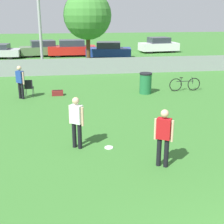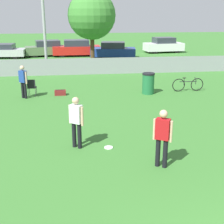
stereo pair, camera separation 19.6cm
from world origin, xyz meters
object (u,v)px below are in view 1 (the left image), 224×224
at_px(frisbee_disc, 109,148).
at_px(folding_chair_sideline, 29,87).
at_px(player_receiver_white, 76,119).
at_px(parked_car_olive, 43,49).
at_px(parked_car_white, 159,45).
at_px(trash_bin, 146,83).
at_px(spectator_in_blue, 20,80).
at_px(parked_car_blue, 109,50).
at_px(tree_near_pole, 88,15).
at_px(gear_bag_sideline, 58,93).
at_px(bicycle_sideline, 185,84).
at_px(parked_car_red, 72,48).
at_px(player_thrower_red, 164,134).

distance_m(frisbee_disc, folding_chair_sideline, 7.30).
distance_m(player_receiver_white, parked_car_olive, 21.63).
bearing_deg(parked_car_white, trash_bin, -114.62).
height_order(spectator_in_blue, frisbee_disc, spectator_in_blue).
xyz_separation_m(parked_car_olive, parked_car_blue, (5.93, -2.35, 0.01)).
distance_m(tree_near_pole, gear_bag_sideline, 9.88).
bearing_deg(player_receiver_white, spectator_in_blue, 148.21).
bearing_deg(parked_car_blue, parked_car_olive, 166.91).
distance_m(folding_chair_sideline, parked_car_blue, 13.96).
relative_size(trash_bin, parked_car_white, 0.26).
xyz_separation_m(frisbee_disc, bicycle_sideline, (5.03, 6.69, 0.34)).
xyz_separation_m(parked_car_olive, parked_car_red, (2.70, -0.32, 0.02)).
bearing_deg(tree_near_pole, player_receiver_white, -95.72).
bearing_deg(parked_car_red, player_thrower_red, -86.59).
xyz_separation_m(tree_near_pole, folding_chair_sideline, (-3.64, -9.01, -3.25)).
xyz_separation_m(frisbee_disc, gear_bag_sideline, (-1.69, 6.72, 0.11)).
relative_size(bicycle_sideline, parked_car_olive, 0.38).
height_order(bicycle_sideline, parked_car_red, parked_car_red).
bearing_deg(parked_car_white, player_thrower_red, -112.17).
relative_size(parked_car_olive, parked_car_blue, 1.06).
bearing_deg(player_receiver_white, parked_car_red, 125.54).
distance_m(trash_bin, parked_car_red, 15.28).
xyz_separation_m(frisbee_disc, parked_car_blue, (2.67, 19.33, 0.70)).
bearing_deg(bicycle_sideline, frisbee_disc, -126.89).
distance_m(folding_chair_sideline, gear_bag_sideline, 1.44).
distance_m(bicycle_sideline, trash_bin, 2.24).
distance_m(bicycle_sideline, parked_car_olive, 17.14).
relative_size(frisbee_disc, gear_bag_sideline, 0.49).
height_order(player_thrower_red, bicycle_sideline, player_thrower_red).
bearing_deg(folding_chair_sideline, tree_near_pole, -108.87).
xyz_separation_m(spectator_in_blue, frisbee_disc, (3.41, -6.35, -0.90)).
bearing_deg(bicycle_sideline, parked_car_red, 110.95).
bearing_deg(bicycle_sideline, player_receiver_white, -132.57).
xyz_separation_m(player_receiver_white, gear_bag_sideline, (-0.72, 6.55, -0.81)).
bearing_deg(trash_bin, parked_car_olive, 111.74).
relative_size(spectator_in_blue, parked_car_olive, 0.36).
relative_size(frisbee_disc, parked_car_white, 0.07).
bearing_deg(parked_car_white, parked_car_blue, -153.99).
relative_size(folding_chair_sideline, bicycle_sideline, 0.52).
distance_m(player_thrower_red, parked_car_blue, 20.77).
distance_m(trash_bin, parked_car_olive, 16.40).
bearing_deg(trash_bin, player_thrower_red, -101.00).
bearing_deg(bicycle_sideline, spectator_in_blue, -177.60).
relative_size(player_receiver_white, gear_bag_sideline, 2.91).
relative_size(player_thrower_red, trash_bin, 1.51).
bearing_deg(parked_car_red, trash_bin, -78.49).
relative_size(spectator_in_blue, bicycle_sideline, 0.94).
height_order(folding_chair_sideline, bicycle_sideline, folding_chair_sideline).
bearing_deg(trash_bin, parked_car_white, 71.21).
bearing_deg(spectator_in_blue, parked_car_olive, -51.74).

